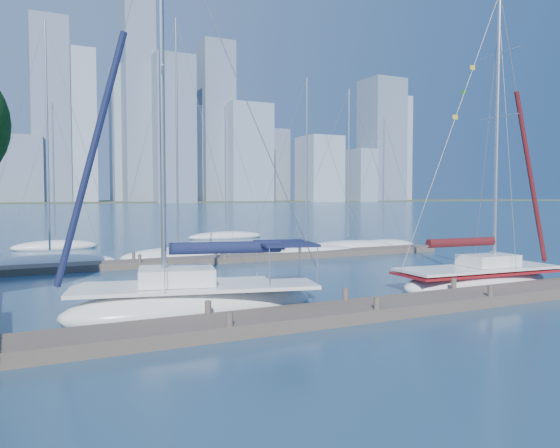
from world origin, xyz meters
name	(u,v)px	position (x,y,z in m)	size (l,w,h in m)	color
ground	(360,316)	(0.00, 0.00, 0.00)	(700.00, 700.00, 0.00)	#17344B
near_dock	(360,310)	(0.00, 0.00, 0.20)	(26.00, 2.00, 0.40)	brown
far_dock	(236,258)	(2.00, 16.00, 0.18)	(30.00, 1.80, 0.36)	brown
far_shore	(28,203)	(0.00, 320.00, 0.00)	(800.00, 100.00, 1.50)	#38472D
sailboat_navy	(195,282)	(-4.83, 2.73, 1.10)	(9.14, 4.81, 14.28)	white
sailboat_maroon	(478,263)	(7.76, 2.29, 1.08)	(8.02, 3.08, 13.27)	white
bg_boat_0	(50,263)	(-8.36, 18.00, 0.27)	(7.43, 3.67, 13.88)	white
bg_boat_1	(178,255)	(-0.91, 18.47, 0.30)	(7.52, 4.20, 15.27)	white
bg_boat_3	(307,252)	(7.47, 16.93, 0.23)	(7.85, 3.81, 12.13)	white
bg_boat_4	(348,247)	(11.60, 18.13, 0.25)	(8.54, 4.32, 11.98)	white
bg_boat_5	(383,245)	(15.18, 18.77, 0.22)	(6.10, 3.60, 10.13)	white
bg_boat_6	(55,246)	(-7.30, 28.99, 0.24)	(6.38, 3.40, 11.12)	white
bg_boat_7	(226,236)	(7.78, 32.91, 0.24)	(7.42, 3.17, 12.60)	white
skyline	(77,135)	(23.25, 290.53, 35.76)	(502.77, 51.31, 112.87)	#8299A8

